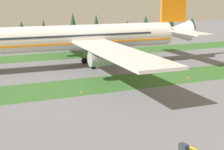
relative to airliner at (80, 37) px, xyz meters
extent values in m
cube|color=#336028|center=(-3.21, -19.61, -8.14)|extent=(320.00, 13.67, 0.01)
cube|color=#336028|center=(-3.21, 19.73, -8.14)|extent=(320.00, 13.67, 0.01)
cylinder|color=silver|center=(-2.30, 0.06, -0.02)|extent=(57.88, 8.05, 6.64)
cone|color=silver|center=(29.37, -0.72, 0.48)|extent=(10.01, 6.55, 6.31)
cube|color=orange|center=(-2.30, 0.06, -1.18)|extent=(56.48, 8.15, 0.36)
cube|color=#283342|center=(-5.82, 0.14, 0.81)|extent=(50.84, 7.94, 0.44)
cube|color=silver|center=(0.66, -22.70, -0.68)|extent=(10.10, 38.94, 0.60)
cylinder|color=#A3A3A8|center=(-0.57, -16.86, -2.86)|extent=(5.72, 3.79, 3.65)
cube|color=silver|center=(1.77, 22.64, -0.68)|extent=(10.10, 38.94, 0.60)
cylinder|color=#A3A3A8|center=(0.26, 16.87, -2.86)|extent=(5.72, 3.79, 3.65)
cube|color=silver|center=(28.45, -9.73, 0.98)|extent=(5.47, 14.20, 0.42)
cube|color=silver|center=(28.89, 8.33, 0.98)|extent=(5.47, 14.20, 0.42)
cube|color=orange|center=(28.67, -0.70, 8.95)|extent=(8.25, 0.92, 11.28)
cylinder|color=#A3A3A8|center=(2.12, -4.04, -4.15)|extent=(0.44, 0.44, 6.29)
cylinder|color=black|center=(2.12, -4.04, -7.30)|extent=(1.71, 0.64, 1.70)
cylinder|color=#A3A3A8|center=(2.32, 3.93, -4.15)|extent=(0.44, 0.44, 6.29)
cylinder|color=black|center=(2.32, 3.93, -7.30)|extent=(1.71, 0.64, 1.70)
cube|color=#283342|center=(-5.76, -56.26, -6.63)|extent=(0.89, 1.20, 0.90)
cone|color=orange|center=(-7.99, -24.69, -7.86)|extent=(0.44, 0.44, 0.57)
cone|color=orange|center=(19.04, -22.95, -7.89)|extent=(0.44, 0.44, 0.52)
cylinder|color=#4C3823|center=(-7.45, 53.45, -6.66)|extent=(0.70, 0.70, 2.98)
cone|color=#1E4223|center=(-7.45, 53.45, -2.14)|extent=(4.86, 4.86, 6.05)
cylinder|color=#4C3823|center=(1.14, 52.12, -6.75)|extent=(0.70, 0.70, 2.80)
cone|color=#1E4223|center=(1.14, 52.12, -2.04)|extent=(3.74, 3.74, 6.61)
cylinder|color=#4C3823|center=(13.71, 52.21, -6.48)|extent=(0.70, 0.70, 3.32)
cone|color=#1E4223|center=(13.71, 52.21, -0.36)|extent=(3.89, 3.89, 8.93)
cylinder|color=#4C3823|center=(24.74, 53.65, -6.66)|extent=(0.70, 0.70, 2.96)
cone|color=#1E4223|center=(24.74, 53.65, -1.04)|extent=(3.63, 3.63, 8.28)
cylinder|color=#4C3823|center=(39.07, 52.04, -6.75)|extent=(0.70, 0.70, 2.79)
cone|color=#1E4223|center=(39.07, 52.04, -2.64)|extent=(3.65, 3.65, 5.44)
cylinder|color=#4C3823|center=(49.11, 53.02, -6.83)|extent=(0.70, 0.70, 2.64)
cone|color=#1E4223|center=(49.11, 53.02, -1.75)|extent=(5.37, 5.37, 7.50)
cylinder|color=#4C3823|center=(64.61, 55.46, -6.81)|extent=(0.70, 0.70, 2.68)
cone|color=#1E4223|center=(64.61, 55.46, -1.50)|extent=(4.06, 4.06, 7.94)
cylinder|color=#4C3823|center=(75.02, 52.70, -6.60)|extent=(0.70, 0.70, 3.09)
cone|color=#1E4223|center=(75.02, 52.70, -2.28)|extent=(4.60, 4.60, 5.55)
camera|label=1|loc=(-28.18, -86.88, 10.87)|focal=54.37mm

